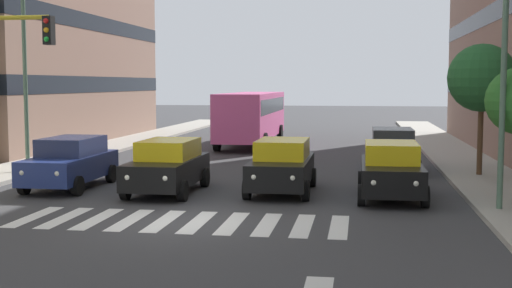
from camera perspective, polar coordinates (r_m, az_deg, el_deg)
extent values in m
plane|color=#38383A|center=(17.41, -6.43, -6.59)|extent=(180.00, 180.00, 0.00)
cube|color=black|center=(42.36, -19.31, 4.82)|extent=(9.91, 21.19, 0.90)
cube|color=black|center=(42.50, -19.45, 9.52)|extent=(9.91, 21.19, 0.90)
cube|color=silver|center=(16.81, 7.11, -7.01)|extent=(0.45, 2.80, 0.01)
cube|color=silver|center=(16.86, 4.03, -6.94)|extent=(0.45, 2.80, 0.01)
cube|color=silver|center=(16.96, 0.97, -6.86)|extent=(0.45, 2.80, 0.01)
cube|color=silver|center=(17.10, -2.04, -6.76)|extent=(0.45, 2.80, 0.01)
cube|color=silver|center=(17.30, -4.98, -6.64)|extent=(0.45, 2.80, 0.01)
cube|color=silver|center=(17.53, -7.86, -6.51)|extent=(0.45, 2.80, 0.01)
cube|color=silver|center=(17.81, -10.65, -6.37)|extent=(0.45, 2.80, 0.01)
cube|color=silver|center=(18.12, -13.35, -6.22)|extent=(0.45, 2.80, 0.01)
cube|color=silver|center=(18.48, -15.95, -6.06)|extent=(0.45, 2.80, 0.01)
cube|color=silver|center=(18.87, -18.44, -5.89)|extent=(0.45, 2.80, 0.01)
cube|color=black|center=(21.03, 11.45, -2.63)|extent=(1.80, 4.40, 0.80)
cube|color=yellow|center=(21.15, 11.46, -0.68)|extent=(1.58, 2.46, 0.60)
cylinder|color=black|center=(19.72, 14.23, -4.38)|extent=(0.22, 0.64, 0.64)
cylinder|color=black|center=(19.63, 8.98, -4.33)|extent=(0.22, 0.64, 0.64)
cylinder|color=black|center=(22.58, 13.55, -3.16)|extent=(0.22, 0.64, 0.64)
cylinder|color=black|center=(22.50, 8.97, -3.11)|extent=(0.22, 0.64, 0.64)
sphere|color=white|center=(18.93, 13.48, -3.29)|extent=(0.18, 0.18, 0.18)
sphere|color=white|center=(18.87, 9.99, -3.25)|extent=(0.18, 0.18, 0.18)
cube|color=black|center=(21.70, 2.21, -2.29)|extent=(1.80, 4.40, 0.80)
cube|color=yellow|center=(21.82, 2.28, -0.40)|extent=(1.58, 2.46, 0.60)
cylinder|color=black|center=(20.24, 4.26, -3.99)|extent=(0.22, 0.64, 0.64)
cylinder|color=black|center=(20.47, -0.78, -3.87)|extent=(0.22, 0.64, 0.64)
cylinder|color=black|center=(23.11, 4.85, -2.85)|extent=(0.22, 0.64, 0.64)
cylinder|color=black|center=(23.30, 0.42, -2.76)|extent=(0.22, 0.64, 0.64)
sphere|color=white|center=(19.51, 3.16, -2.90)|extent=(0.18, 0.18, 0.18)
sphere|color=white|center=(19.66, -0.19, -2.83)|extent=(0.18, 0.18, 0.18)
cube|color=black|center=(21.82, -7.56, -2.29)|extent=(1.80, 4.40, 0.80)
cube|color=yellow|center=(21.93, -7.44, -0.41)|extent=(1.58, 2.46, 0.60)
cylinder|color=black|center=(20.25, -6.27, -4.00)|extent=(0.22, 0.64, 0.64)
cylinder|color=black|center=(20.79, -11.07, -3.83)|extent=(0.22, 0.64, 0.64)
cylinder|color=black|center=(23.03, -4.38, -2.87)|extent=(0.22, 0.64, 0.64)
cylinder|color=black|center=(23.51, -8.65, -2.75)|extent=(0.22, 0.64, 0.64)
sphere|color=white|center=(19.60, -7.73, -2.90)|extent=(0.18, 0.18, 0.18)
sphere|color=white|center=(19.96, -10.90, -2.81)|extent=(0.18, 0.18, 0.18)
cube|color=navy|center=(23.48, -15.58, -1.91)|extent=(1.80, 4.40, 0.80)
cube|color=#1D2547|center=(23.59, -15.42, -0.16)|extent=(1.58, 2.46, 0.60)
cylinder|color=black|center=(21.86, -14.98, -3.47)|extent=(0.22, 0.64, 0.64)
cylinder|color=black|center=(22.64, -19.16, -3.29)|extent=(0.22, 0.64, 0.64)
cylinder|color=black|center=(24.51, -12.24, -2.49)|extent=(0.22, 0.64, 0.64)
cylinder|color=black|center=(25.21, -16.06, -2.36)|extent=(0.22, 0.64, 0.64)
sphere|color=white|center=(21.30, -16.57, -2.43)|extent=(0.18, 0.18, 0.18)
sphere|color=white|center=(21.81, -19.31, -2.33)|extent=(0.18, 0.18, 0.18)
cube|color=#474C51|center=(27.55, 11.56, -0.80)|extent=(1.80, 4.40, 0.80)
cube|color=#343639|center=(27.68, 11.57, 0.69)|extent=(1.58, 2.46, 0.60)
cylinder|color=black|center=(26.21, 13.65, -2.02)|extent=(0.22, 0.64, 0.64)
cylinder|color=black|center=(26.12, 9.72, -1.97)|extent=(0.22, 0.64, 0.64)
cylinder|color=black|center=(29.09, 13.19, -1.31)|extent=(0.22, 0.64, 0.64)
cylinder|color=black|center=(29.01, 9.64, -1.26)|extent=(0.22, 0.64, 0.64)
sphere|color=white|center=(25.44, 13.08, -1.14)|extent=(0.18, 0.18, 0.18)
sphere|color=white|center=(25.38, 10.48, -1.10)|extent=(0.18, 0.18, 0.18)
cube|color=#DB5193|center=(38.30, -0.35, 2.51)|extent=(2.50, 10.50, 2.50)
cube|color=black|center=(38.28, -0.35, 3.33)|extent=(2.52, 9.87, 0.80)
cylinder|color=black|center=(34.57, 0.71, 0.14)|extent=(0.28, 1.00, 1.00)
cylinder|color=black|center=(35.01, -3.34, 0.19)|extent=(0.28, 1.00, 1.00)
cylinder|color=black|center=(41.31, 2.06, 0.96)|extent=(0.28, 1.00, 1.00)
cylinder|color=black|center=(41.68, -1.35, 1.00)|extent=(0.28, 1.00, 1.00)
cube|color=black|center=(18.87, -17.25, 9.23)|extent=(0.24, 0.28, 0.76)
sphere|color=red|center=(18.76, -17.47, 9.99)|extent=(0.14, 0.14, 0.14)
sphere|color=orange|center=(18.74, -17.45, 9.26)|extent=(0.14, 0.14, 0.14)
sphere|color=green|center=(18.72, -17.43, 8.53)|extent=(0.14, 0.14, 0.14)
cylinder|color=#4C6B56|center=(19.12, 20.35, 5.19)|extent=(0.16, 0.16, 7.00)
cylinder|color=#4C6B56|center=(27.43, -19.07, 5.08)|extent=(0.16, 0.16, 6.96)
cylinder|color=#513823|center=(26.19, 18.57, 0.60)|extent=(0.20, 0.20, 2.84)
sphere|color=#235B2D|center=(26.11, 18.71, 5.36)|extent=(2.51, 2.51, 2.51)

